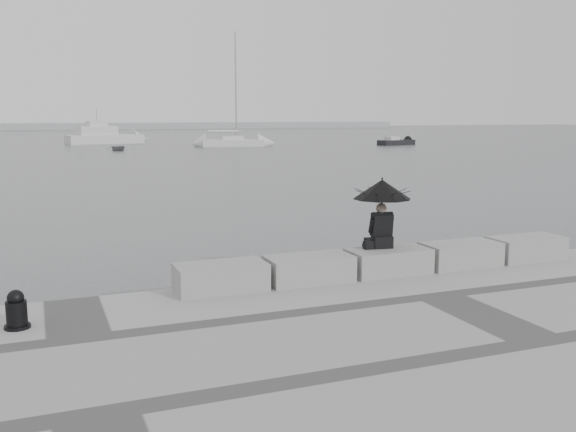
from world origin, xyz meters
name	(u,v)px	position (x,y,z in m)	size (l,w,h in m)	color
ground	(376,293)	(0.00, 0.00, 0.00)	(360.00, 360.00, 0.00)	#46484B
stone_block_far_left	(221,277)	(-3.40, -0.45, 0.75)	(1.60, 0.80, 0.50)	gray
stone_block_left	(309,269)	(-1.70, -0.45, 0.75)	(1.60, 0.80, 0.50)	gray
stone_block_centre	(388,261)	(0.00, -0.45, 0.75)	(1.60, 0.80, 0.50)	gray
stone_block_right	(460,255)	(1.70, -0.45, 0.75)	(1.60, 0.80, 0.50)	gray
stone_block_far_right	(526,248)	(3.40, -0.45, 0.75)	(1.60, 0.80, 0.50)	gray
seated_person	(382,197)	(-0.07, -0.26, 2.00)	(1.15, 1.15, 1.39)	black
bag	(370,245)	(-0.34, -0.31, 1.08)	(0.25, 0.14, 0.16)	black
mooring_bollard	(17,313)	(-6.72, -1.31, 0.74)	(0.37, 0.37, 0.59)	black
distant_landmass	(24,126)	(-8.14, 154.51, 0.90)	(180.00, 8.00, 2.80)	#979A9C
sailboat_right	(233,142)	(14.94, 59.93, 0.53)	(7.26, 3.59, 12.90)	silver
motor_cruiser	(105,137)	(2.04, 72.70, 0.89)	(9.71, 4.91, 4.50)	silver
small_motorboat	(396,142)	(34.33, 56.21, 0.32)	(5.06, 2.62, 1.10)	black
dinghy	(118,148)	(1.67, 56.46, 0.27)	(3.15, 1.33, 0.53)	gray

